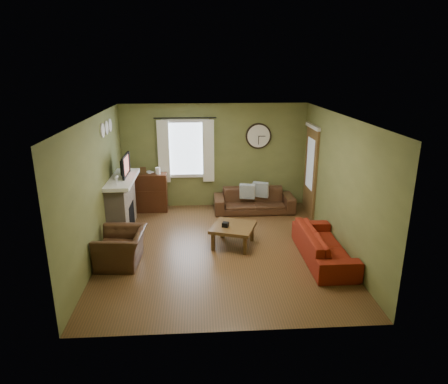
{
  "coord_description": "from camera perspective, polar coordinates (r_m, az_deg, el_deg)",
  "views": [
    {
      "loc": [
        -0.4,
        -7.21,
        3.49
      ],
      "look_at": [
        0.1,
        0.4,
        1.05
      ],
      "focal_mm": 32.0,
      "sensor_mm": 36.0,
      "label": 1
    }
  ],
  "objects": [
    {
      "name": "medallion_mid",
      "position": [
        8.66,
        -16.46,
        8.79
      ],
      "size": [
        0.28,
        0.28,
        0.03
      ],
      "primitive_type": "cylinder",
      "color": "white",
      "rests_on": "wall_left"
    },
    {
      "name": "tissue_box",
      "position": [
        7.93,
        0.21,
        -5.18
      ],
      "size": [
        0.15,
        0.15,
        0.09
      ],
      "primitive_type": "cube",
      "rotation": [
        0.0,
        0.0,
        -0.35
      ],
      "color": "black",
      "rests_on": "coffee_table"
    },
    {
      "name": "curtain_rod",
      "position": [
        9.77,
        -5.58,
        10.49
      ],
      "size": [
        0.03,
        0.03,
        1.5
      ],
      "primitive_type": "cylinder",
      "color": "black",
      "rests_on": "wall_back"
    },
    {
      "name": "door",
      "position": [
        9.75,
        12.27,
        2.85
      ],
      "size": [
        0.05,
        0.9,
        2.1
      ],
      "primitive_type": "cube",
      "color": "brown",
      "rests_on": "floor"
    },
    {
      "name": "armchair",
      "position": [
        7.57,
        -14.47,
        -7.7
      ],
      "size": [
        0.88,
        1.0,
        0.62
      ],
      "primitive_type": "imported",
      "rotation": [
        0.0,
        0.0,
        -1.63
      ],
      "color": "#3F2617",
      "rests_on": "floor"
    },
    {
      "name": "sofa_red",
      "position": [
        7.72,
        14.07,
        -7.38
      ],
      "size": [
        0.76,
        1.94,
        0.57
      ],
      "primitive_type": "imported",
      "rotation": [
        0.0,
        0.0,
        1.57
      ],
      "color": "maroon",
      "rests_on": "floor"
    },
    {
      "name": "ceiling",
      "position": [
        7.27,
        -0.59,
        10.72
      ],
      "size": [
        4.6,
        5.2,
        0.0
      ],
      "primitive_type": "cube",
      "color": "white",
      "rests_on": "ground"
    },
    {
      "name": "book",
      "position": [
        9.97,
        -11.05,
        2.72
      ],
      "size": [
        0.27,
        0.28,
        0.02
      ],
      "primitive_type": "imported",
      "rotation": [
        0.0,
        0.0,
        0.65
      ],
      "color": "#52381C",
      "rests_on": "bookshelf"
    },
    {
      "name": "firebox",
      "position": [
        9.07,
        -13.11,
        -3.32
      ],
      "size": [
        0.04,
        0.6,
        0.55
      ],
      "primitive_type": "cube",
      "color": "black",
      "rests_on": "fireplace"
    },
    {
      "name": "curtain_left",
      "position": [
        9.94,
        -8.63,
        5.7
      ],
      "size": [
        0.28,
        0.04,
        1.55
      ],
      "primitive_type": "cube",
      "color": "white",
      "rests_on": "wall_back"
    },
    {
      "name": "window_pane",
      "position": [
        9.99,
        -5.43,
        6.18
      ],
      "size": [
        1.0,
        0.02,
        1.3
      ],
      "primitive_type": null,
      "color": "silver",
      "rests_on": "wall_back"
    },
    {
      "name": "curtain_right",
      "position": [
        9.9,
        -2.24,
        5.85
      ],
      "size": [
        0.28,
        0.04,
        1.55
      ],
      "primitive_type": "cube",
      "color": "white",
      "rests_on": "wall_back"
    },
    {
      "name": "medallion_right",
      "position": [
        9.0,
        -15.99,
        9.15
      ],
      "size": [
        0.28,
        0.28,
        0.03
      ],
      "primitive_type": "cylinder",
      "color": "white",
      "rests_on": "wall_left"
    },
    {
      "name": "tv",
      "position": [
        8.93,
        -14.32,
        3.34
      ],
      "size": [
        0.08,
        0.6,
        0.35
      ],
      "primitive_type": "imported",
      "rotation": [
        0.0,
        0.0,
        1.57
      ],
      "color": "black",
      "rests_on": "mantel"
    },
    {
      "name": "pillow_left",
      "position": [
        9.71,
        3.34,
        0.09
      ],
      "size": [
        0.38,
        0.19,
        0.37
      ],
      "primitive_type": "cube",
      "rotation": [
        0.0,
        0.0,
        -0.23
      ],
      "color": "#9BABB4",
      "rests_on": "sofa_brown"
    },
    {
      "name": "medallion_left",
      "position": [
        8.32,
        -16.96,
        8.41
      ],
      "size": [
        0.28,
        0.28,
        0.03
      ],
      "primitive_type": "cylinder",
      "color": "white",
      "rests_on": "wall_left"
    },
    {
      "name": "fireplace",
      "position": [
        9.02,
        -14.41,
        -1.85
      ],
      "size": [
        0.4,
        1.4,
        1.1
      ],
      "primitive_type": "cube",
      "color": "tan",
      "rests_on": "floor"
    },
    {
      "name": "wine_glass_a",
      "position": [
        8.26,
        -15.14,
        1.54
      ],
      "size": [
        0.06,
        0.06,
        0.18
      ],
      "primitive_type": null,
      "color": "white",
      "rests_on": "mantel"
    },
    {
      "name": "wall_left",
      "position": [
        7.77,
        -17.75,
        0.51
      ],
      "size": [
        0.0,
        5.2,
        2.6
      ],
      "primitive_type": "cube",
      "color": "olive",
      "rests_on": "ground"
    },
    {
      "name": "wine_glass_b",
      "position": [
        8.35,
        -15.02,
        1.71
      ],
      "size": [
        0.06,
        0.06,
        0.18
      ],
      "primitive_type": null,
      "color": "white",
      "rests_on": "mantel"
    },
    {
      "name": "wall_clock",
      "position": [
        10.02,
        4.96,
        7.97
      ],
      "size": [
        0.64,
        0.06,
        0.64
      ],
      "primitive_type": null,
      "color": "white",
      "rests_on": "wall_back"
    },
    {
      "name": "coffee_table",
      "position": [
        8.06,
        1.31,
        -6.25
      ],
      "size": [
        1.03,
        1.03,
        0.43
      ],
      "primitive_type": null,
      "rotation": [
        0.0,
        0.0,
        -0.34
      ],
      "color": "#52381C",
      "rests_on": "floor"
    },
    {
      "name": "wall_right",
      "position": [
        8.0,
        16.12,
        1.15
      ],
      "size": [
        0.0,
        5.2,
        2.6
      ],
      "primitive_type": "cube",
      "color": "olive",
      "rests_on": "ground"
    },
    {
      "name": "wall_back",
      "position": [
        10.06,
        -1.39,
        5.16
      ],
      "size": [
        4.6,
        0.0,
        2.6
      ],
      "primitive_type": "cube",
      "color": "olive",
      "rests_on": "ground"
    },
    {
      "name": "floor",
      "position": [
        8.02,
        -0.53,
        -8.06
      ],
      "size": [
        4.6,
        5.2,
        0.0
      ],
      "primitive_type": "cube",
      "color": "brown",
      "rests_on": "ground"
    },
    {
      "name": "tv_screen",
      "position": [
        8.9,
        -13.84,
        3.71
      ],
      "size": [
        0.02,
        0.62,
        0.36
      ],
      "primitive_type": "cube",
      "color": "#994C3F",
      "rests_on": "mantel"
    },
    {
      "name": "pillow_right",
      "position": [
        9.87,
        5.25,
        0.34
      ],
      "size": [
        0.4,
        0.26,
        0.38
      ],
      "primitive_type": "cube",
      "rotation": [
        0.0,
        0.0,
        -0.41
      ],
      "color": "#9BABB4",
      "rests_on": "sofa_brown"
    },
    {
      "name": "sofa_brown",
      "position": [
        9.89,
        4.28,
        -1.21
      ],
      "size": [
        1.96,
        0.77,
        0.57
      ],
      "primitive_type": "imported",
      "color": "#3F2617",
      "rests_on": "floor"
    },
    {
      "name": "mantel",
      "position": [
        8.84,
        -14.51,
        1.75
      ],
      "size": [
        0.58,
        1.6,
        0.08
      ],
      "primitive_type": "cube",
      "color": "white",
      "rests_on": "fireplace"
    },
    {
      "name": "wall_front",
      "position": [
        5.12,
        1.09,
        -7.59
      ],
      "size": [
        4.6,
        0.0,
        2.6
      ],
      "primitive_type": "cube",
      "color": "olive",
      "rests_on": "ground"
    },
    {
      "name": "bookshelf",
      "position": [
        10.0,
        -10.41,
        -0.09
      ],
      "size": [
        0.8,
        0.34,
        0.95
      ],
      "primitive_type": null,
      "color": "#3A1B0D",
      "rests_on": "floor"
    }
  ]
}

